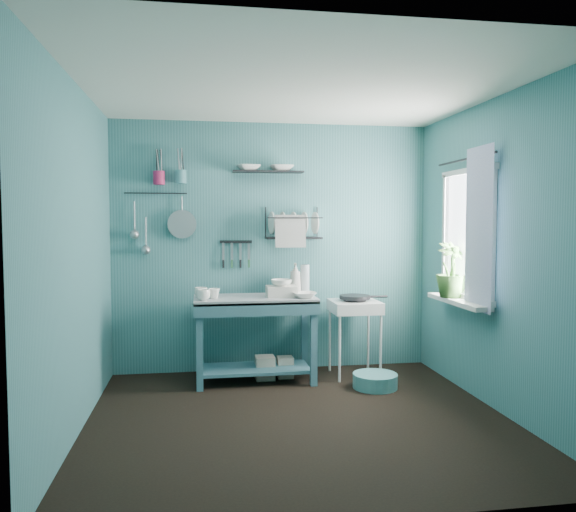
{
  "coord_description": "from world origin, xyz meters",
  "views": [
    {
      "loc": [
        -0.74,
        -4.15,
        1.51
      ],
      "look_at": [
        0.05,
        0.85,
        1.2
      ],
      "focal_mm": 35.0,
      "sensor_mm": 36.0,
      "label": 1
    }
  ],
  "objects": [
    {
      "name": "window_glass",
      "position": [
        1.59,
        0.45,
        1.4
      ],
      "size": [
        0.0,
        1.1,
        1.1
      ],
      "primitive_type": "plane",
      "rotation": [
        1.57,
        0.0,
        1.57
      ],
      "color": "white",
      "rests_on": "wall_right"
    },
    {
      "name": "colander",
      "position": [
        -0.91,
        1.45,
        1.49
      ],
      "size": [
        0.28,
        0.03,
        0.28
      ],
      "primitive_type": "cylinder",
      "rotation": [
        1.54,
        0.0,
        0.0
      ],
      "color": "#999CA0",
      "rests_on": "wall_back"
    },
    {
      "name": "utensil_cup_teal",
      "position": [
        -0.91,
        1.42,
        1.95
      ],
      "size": [
        0.11,
        0.11,
        0.13
      ],
      "primitive_type": "cylinder",
      "color": "teal",
      "rests_on": "wall_back"
    },
    {
      "name": "counter_bowl",
      "position": [
        0.22,
        0.93,
        0.83
      ],
      "size": [
        0.22,
        0.22,
        0.05
      ],
      "primitive_type": "imported",
      "color": "white",
      "rests_on": "work_counter"
    },
    {
      "name": "hook_rail",
      "position": [
        -1.16,
        1.47,
        1.79
      ],
      "size": [
        0.6,
        0.01,
        0.01
      ],
      "primitive_type": "cylinder",
      "rotation": [
        0.0,
        1.57,
        0.0
      ],
      "color": "black",
      "rests_on": "wall_back"
    },
    {
      "name": "wall_right",
      "position": [
        1.6,
        0.0,
        1.25
      ],
      "size": [
        0.0,
        3.0,
        3.0
      ],
      "primitive_type": "plane",
      "rotation": [
        1.57,
        0.0,
        -1.57
      ],
      "color": "#366C6F",
      "rests_on": "ground"
    },
    {
      "name": "frying_pan",
      "position": [
        0.75,
        1.12,
        0.78
      ],
      "size": [
        0.3,
        0.3,
        0.03
      ],
      "primitive_type": "cylinder",
      "color": "black",
      "rests_on": "hotplate_stand"
    },
    {
      "name": "dish_rack",
      "position": [
        0.19,
        1.37,
        1.5
      ],
      "size": [
        0.58,
        0.31,
        0.32
      ],
      "primitive_type": "cube",
      "rotation": [
        0.0,
        0.0,
        0.12
      ],
      "color": "black",
      "rests_on": "wall_back"
    },
    {
      "name": "tub_bowl",
      "position": [
        0.02,
        1.06,
        0.94
      ],
      "size": [
        0.2,
        0.19,
        0.06
      ],
      "primitive_type": "imported",
      "color": "white",
      "rests_on": "wash_tub"
    },
    {
      "name": "wash_tub",
      "position": [
        0.02,
        1.06,
        0.85
      ],
      "size": [
        0.28,
        0.22,
        0.1
      ],
      "primitive_type": "cube",
      "color": "beige",
      "rests_on": "work_counter"
    },
    {
      "name": "ceiling",
      "position": [
        0.0,
        0.0,
        2.5
      ],
      "size": [
        3.2,
        3.2,
        0.0
      ],
      "primitive_type": "plane",
      "rotation": [
        3.14,
        0.0,
        0.0
      ],
      "color": "silver",
      "rests_on": "ground"
    },
    {
      "name": "floor_basin",
      "position": [
        0.83,
        0.68,
        0.07
      ],
      "size": [
        0.41,
        0.41,
        0.13
      ],
      "primitive_type": "cylinder",
      "color": "teal",
      "rests_on": "floor"
    },
    {
      "name": "ladle_inner",
      "position": [
        -1.26,
        1.46,
        1.4
      ],
      "size": [
        0.01,
        0.01,
        0.3
      ],
      "primitive_type": "cylinder",
      "color": "#999CA0",
      "rests_on": "wall_back"
    },
    {
      "name": "utensil_cup_magenta",
      "position": [
        -1.12,
        1.42,
        1.93
      ],
      "size": [
        0.11,
        0.11,
        0.13
      ],
      "primitive_type": "cylinder",
      "color": "#AA1F4E",
      "rests_on": "wall_back"
    },
    {
      "name": "shelf_bowl_right",
      "position": [
        0.07,
        1.4,
        2.02
      ],
      "size": [
        0.25,
        0.25,
        0.06
      ],
      "primitive_type": "imported",
      "rotation": [
        0.0,
        0.0,
        0.07
      ],
      "color": "white",
      "rests_on": "upper_shelf"
    },
    {
      "name": "hotplate_stand",
      "position": [
        0.75,
        1.12,
        0.37
      ],
      "size": [
        0.48,
        0.48,
        0.74
      ],
      "primitive_type": "cube",
      "rotation": [
        0.0,
        0.0,
        -0.05
      ],
      "color": "silver",
      "rests_on": "floor"
    },
    {
      "name": "work_counter",
      "position": [
        -0.23,
        1.08,
        0.4
      ],
      "size": [
        1.16,
        0.62,
        0.8
      ],
      "primitive_type": "cube",
      "rotation": [
        0.0,
        0.0,
        0.05
      ],
      "color": "#376775",
      "rests_on": "floor"
    },
    {
      "name": "upper_shelf",
      "position": [
        -0.06,
        1.4,
        2.0
      ],
      "size": [
        0.7,
        0.19,
        0.01
      ],
      "primitive_type": "cube",
      "rotation": [
        0.0,
        0.0,
        -0.02
      ],
      "color": "black",
      "rests_on": "wall_back"
    },
    {
      "name": "water_bottle",
      "position": [
        0.29,
        1.3,
        0.94
      ],
      "size": [
        0.09,
        0.09,
        0.28
      ],
      "primitive_type": "cylinder",
      "color": "#B0BEC5",
      "rests_on": "work_counter"
    },
    {
      "name": "soap_bottle",
      "position": [
        0.19,
        1.28,
        0.95
      ],
      "size": [
        0.11,
        0.12,
        0.3
      ],
      "primitive_type": "imported",
      "color": "beige",
      "rests_on": "work_counter"
    },
    {
      "name": "curtain",
      "position": [
        1.52,
        0.15,
        1.45
      ],
      "size": [
        0.0,
        1.35,
        1.35
      ],
      "primitive_type": "plane",
      "rotation": [
        1.57,
        0.0,
        1.57
      ],
      "color": "silver",
      "rests_on": "wall_right"
    },
    {
      "name": "ladle_outer",
      "position": [
        -1.36,
        1.46,
        1.56
      ],
      "size": [
        0.01,
        0.01,
        0.3
      ],
      "primitive_type": "cylinder",
      "color": "#999CA0",
      "rests_on": "wall_back"
    },
    {
      "name": "wall_back",
      "position": [
        0.0,
        1.5,
        1.25
      ],
      "size": [
        3.2,
        0.0,
        3.2
      ],
      "primitive_type": "plane",
      "rotation": [
        1.57,
        0.0,
        0.0
      ],
      "color": "#366C6F",
      "rests_on": "ground"
    },
    {
      "name": "storage_tin_large",
      "position": [
        -0.13,
        1.13,
        0.11
      ],
      "size": [
        0.18,
        0.18,
        0.22
      ],
      "primitive_type": "cube",
      "color": "tan",
      "rests_on": "floor"
    },
    {
      "name": "mug_left",
      "position": [
        -0.71,
        0.92,
        0.85
      ],
      "size": [
        0.12,
        0.12,
        0.1
      ],
      "primitive_type": "imported",
      "color": "white",
      "rests_on": "work_counter"
    },
    {
      "name": "windowsill",
      "position": [
        1.5,
        0.45,
        0.81
      ],
      "size": [
        0.16,
        0.95,
        0.04
      ],
      "primitive_type": "cube",
      "color": "silver",
      "rests_on": "wall_right"
    },
    {
      "name": "mug_mid",
      "position": [
        -0.61,
        1.02,
        0.85
      ],
      "size": [
        0.14,
        0.14,
        0.09
      ],
      "primitive_type": "imported",
      "rotation": [
        0.0,
        0.0,
        0.52
      ],
      "color": "white",
      "rests_on": "work_counter"
    },
    {
      "name": "storage_tin_small",
      "position": [
        0.07,
        1.16,
        0.1
      ],
      "size": [
        0.15,
        0.15,
        0.2
      ],
      "primitive_type": "cube",
      "color": "tan",
      "rests_on": "floor"
    },
    {
      "name": "floor",
      "position": [
        0.0,
        0.0,
        0.0
      ],
      "size": [
        3.2,
        3.2,
        0.0
      ],
      "primitive_type": "plane",
      "color": "black",
      "rests_on": "ground"
    },
    {
      "name": "knife_strip",
      "position": [
        -0.38,
        1.47,
        1.31
      ],
      "size": [
        0.32,
        0.07,
        0.03
      ],
      "primitive_type": "cube",
      "rotation": [
        0.0,
        0.0,
        -0.15
      ],
      "color": "black",
      "rests_on": "wall_back"
    },
    {
      "name": "shelf_bowl_left",
      "position": [
        -0.25,
        1.4,
        2.08
      ],
      "size": [
        0.26,
        0.26,
        0.06
      ],
      "primitive_type": "imported",
      "rotation": [
        0.0,
        0.0,
        0.17
      ],
      "color": "white",
      "rests_on": "upper_shelf"
    },
    {
      "name": "wall_left",
      "position": [
        -1.6,
        0.0,
        1.25
      ],
      "size": [
        0.0,
        3.0,
        3.0
      ],
      "primitive_type": "plane",
      "rotation": [
        1.57,
        0.0,
        1.57
      ],
      "color": "#366C6F",
      "rests_on": "ground"
    },
    {
      "name": "wall_front",
      "position": [
        0.0,
        -1.5,
        1.25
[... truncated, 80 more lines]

